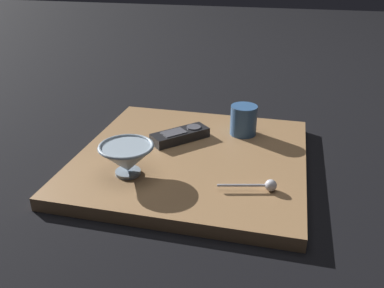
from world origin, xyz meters
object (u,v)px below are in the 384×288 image
coffee_mug (244,120)px  tv_remote_near (180,135)px  cereal_bowl (127,158)px  teaspoon (265,185)px

coffee_mug → tv_remote_near: 0.18m
tv_remote_near → cereal_bowl: bearing=71.4°
cereal_bowl → tv_remote_near: cereal_bowl is taller
teaspoon → cereal_bowl: bearing=0.4°
cereal_bowl → teaspoon: cereal_bowl is taller
teaspoon → coffee_mug: bearing=-73.5°
coffee_mug → teaspoon: (-0.08, 0.28, -0.03)m
cereal_bowl → teaspoon: (-0.31, -0.00, -0.03)m
coffee_mug → teaspoon: 0.29m
cereal_bowl → teaspoon: size_ratio=1.01×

